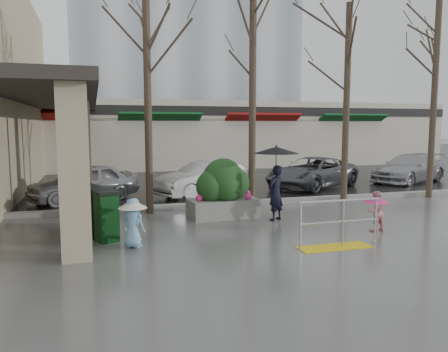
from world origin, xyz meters
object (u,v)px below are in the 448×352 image
tree_west (147,36)px  car_b (205,179)px  child_blue (133,218)px  car_c (312,173)px  tree_east (437,44)px  tree_mideast (348,55)px  woman (276,172)px  car_a (84,183)px  news_boxes (94,211)px  planter (223,189)px  car_d (409,168)px  child_pink (375,208)px  handrail (337,230)px  tree_midwest (253,37)px

tree_west → car_b: bearing=48.4°
child_blue → car_c: size_ratio=0.24×
car_c → tree_east: bearing=11.1°
tree_mideast → tree_east: (3.50, -0.00, 0.52)m
tree_west → woman: tree_west is taller
tree_east → child_blue: bearing=-161.7°
car_a → news_boxes: bearing=-19.9°
planter → car_d: size_ratio=0.46×
child_pink → car_b: bearing=-79.2°
tree_mideast → tree_east: bearing=-0.0°
tree_mideast → planter: (-4.59, -1.18, -4.06)m
child_pink → news_boxes: bearing=-25.4°
handrail → woman: bearing=94.0°
tree_east → car_c: tree_east is taller
tree_mideast → woman: size_ratio=3.16×
child_pink → child_blue: (-5.79, 0.24, 0.06)m
handrail → car_d: car_d is taller
handrail → car_c: (3.75, 8.18, 0.25)m
child_pink → car_a: (-6.91, 6.57, 0.05)m
tree_west → tree_mideast: (6.50, 0.00, -0.22)m
handrail → tree_west: tree_west is taller
car_a → woman: bearing=23.4°
tree_west → child_pink: size_ratio=6.86×
child_pink → car_b: (-2.64, 6.45, 0.05)m
car_b → tree_east: bearing=47.8°
news_boxes → car_c: 10.32m
woman → car_c: size_ratio=0.45×
tree_west → planter: 4.84m
planter → tree_midwest: bearing=42.5°
tree_midwest → woman: (-0.04, -1.96, -3.92)m
child_blue → news_boxes: 1.61m
tree_east → car_b: (-7.64, 2.65, -4.75)m
tree_mideast → child_pink: (-1.50, -3.81, -4.28)m
woman → car_a: bearing=-75.3°
child_blue → car_d: bearing=-110.6°
child_pink → planter: 4.06m
tree_midwest → child_blue: bearing=-138.2°
tree_west → car_d: 13.51m
woman → news_boxes: bearing=-29.8°
car_c → car_d: size_ratio=1.04×
news_boxes → woman: bearing=-18.1°
handrail → tree_mideast: (3.14, 4.80, 4.48)m
car_c → woman: bearing=-65.8°
woman → car_a: 6.97m
planter → car_b: 3.86m
woman → planter: bearing=-64.2°
tree_west → tree_mideast: size_ratio=1.05×
handrail → tree_west: size_ratio=0.28×
car_b → car_c: bearing=75.7°
tree_midwest → handrail: bearing=-88.1°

